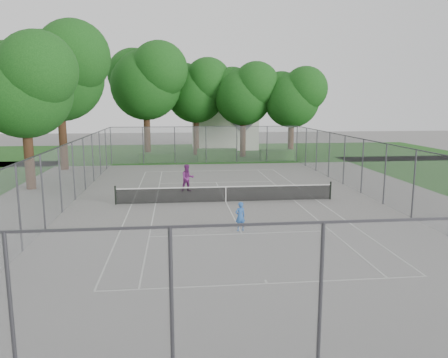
{
  "coord_description": "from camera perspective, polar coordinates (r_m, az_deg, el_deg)",
  "views": [
    {
      "loc": [
        -2.85,
        -25.03,
        5.83
      ],
      "look_at": [
        0.0,
        1.0,
        1.2
      ],
      "focal_mm": 35.0,
      "sensor_mm": 36.0,
      "label": 1
    }
  ],
  "objects": [
    {
      "name": "ground",
      "position": [
        25.85,
        0.24,
        -3.0
      ],
      "size": [
        120.0,
        120.0,
        0.0
      ],
      "primitive_type": "plane",
      "color": "slate",
      "rests_on": "ground"
    },
    {
      "name": "girl_player",
      "position": [
        20.0,
        2.13,
        -4.9
      ],
      "size": [
        0.57,
        0.46,
        1.36
      ],
      "primitive_type": "imported",
      "rotation": [
        0.0,
        0.0,
        3.44
      ],
      "color": "#2F61B1",
      "rests_on": "ground"
    },
    {
      "name": "hedge_left",
      "position": [
        43.52,
        -8.64,
        2.81
      ],
      "size": [
        3.58,
        1.07,
        0.9
      ],
      "primitive_type": "cube",
      "color": "#1F4F19",
      "rests_on": "ground"
    },
    {
      "name": "hedge_right",
      "position": [
        45.09,
        6.87,
        3.18
      ],
      "size": [
        3.4,
        1.25,
        1.02
      ],
      "primitive_type": "cube",
      "color": "#1F4F19",
      "rests_on": "ground"
    },
    {
      "name": "tree_far_right",
      "position": [
        46.73,
        8.99,
        10.72
      ],
      "size": [
        6.58,
        6.01,
        9.45
      ],
      "color": "#372014",
      "rests_on": "ground"
    },
    {
      "name": "tree_far_midright",
      "position": [
        47.12,
        2.65,
        11.29
      ],
      "size": [
        6.96,
        6.36,
        10.01
      ],
      "color": "#372014",
      "rests_on": "ground"
    },
    {
      "name": "perimeter_fence",
      "position": [
        25.51,
        0.24,
        0.96
      ],
      "size": [
        18.08,
        34.08,
        3.52
      ],
      "color": "#38383D",
      "rests_on": "ground"
    },
    {
      "name": "tree_far_left",
      "position": [
        46.3,
        -10.09,
        12.76
      ],
      "size": [
        8.26,
        7.54,
        11.87
      ],
      "color": "#372014",
      "rests_on": "ground"
    },
    {
      "name": "tree_side_front",
      "position": [
        31.85,
        -24.63,
        11.4
      ],
      "size": [
        7.17,
        6.55,
        10.31
      ],
      "color": "#372014",
      "rests_on": "ground"
    },
    {
      "name": "tree_far_midleft",
      "position": [
        48.96,
        -3.61,
        11.69
      ],
      "size": [
        7.36,
        6.72,
        10.58
      ],
      "color": "#372014",
      "rests_on": "ground"
    },
    {
      "name": "tennis_net",
      "position": [
        25.74,
        0.24,
        -1.9
      ],
      "size": [
        12.87,
        0.1,
        1.1
      ],
      "color": "black",
      "rests_on": "ground"
    },
    {
      "name": "woman_player",
      "position": [
        28.78,
        -4.79,
        0.13
      ],
      "size": [
        1.01,
        0.87,
        1.8
      ],
      "primitive_type": "imported",
      "rotation": [
        0.0,
        0.0,
        0.25
      ],
      "color": "#782875",
      "rests_on": "ground"
    },
    {
      "name": "tree_side_back",
      "position": [
        40.3,
        -20.68,
        13.33
      ],
      "size": [
        8.7,
        7.94,
        12.5
      ],
      "color": "#372014",
      "rests_on": "ground"
    },
    {
      "name": "court_markings",
      "position": [
        25.85,
        0.24,
        -2.99
      ],
      "size": [
        11.03,
        23.83,
        0.01
      ],
      "color": "beige",
      "rests_on": "ground"
    },
    {
      "name": "grass_far",
      "position": [
        51.44,
        -3.04,
        3.51
      ],
      "size": [
        60.0,
        20.0,
        0.0
      ],
      "primitive_type": "cube",
      "color": "#1A4814",
      "rests_on": "ground"
    },
    {
      "name": "hedge_mid",
      "position": [
        43.73,
        -0.96,
        3.17
      ],
      "size": [
        3.88,
        1.11,
        1.22
      ],
      "primitive_type": "cube",
      "color": "#1F4F19",
      "rests_on": "ground"
    },
    {
      "name": "house",
      "position": [
        55.62,
        0.01,
        8.09
      ],
      "size": [
        7.88,
        6.11,
        9.81
      ],
      "color": "silver",
      "rests_on": "ground"
    }
  ]
}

